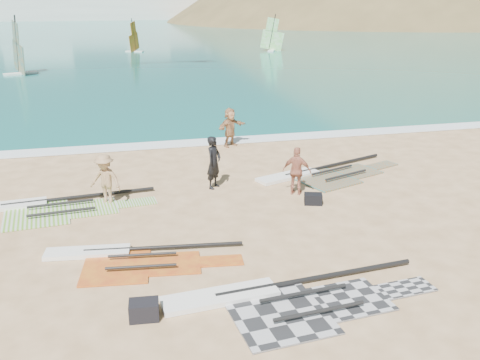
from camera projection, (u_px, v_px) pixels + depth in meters
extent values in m
plane|color=#D9B07F|center=(220.00, 276.00, 12.86)|extent=(300.00, 300.00, 0.00)
cube|color=#0C5657|center=(112.00, 23.00, 134.02)|extent=(300.00, 240.00, 0.06)
cube|color=white|center=(164.00, 145.00, 24.15)|extent=(300.00, 1.20, 0.04)
cube|color=white|center=(34.00, 5.00, 144.70)|extent=(160.00, 8.00, 8.00)
cube|color=white|center=(146.00, 1.00, 151.17)|extent=(12.00, 7.00, 10.00)
cube|color=white|center=(232.00, 3.00, 157.00)|extent=(16.00, 7.00, 9.00)
cone|color=brown|center=(419.00, 20.00, 151.45)|extent=(143.00, 143.00, 45.00)
cube|color=#272729|center=(278.00, 314.00, 11.31)|extent=(2.16, 2.36, 0.04)
cube|color=#272729|center=(351.00, 299.00, 11.85)|extent=(1.66, 1.56, 0.04)
cube|color=#272729|center=(405.00, 288.00, 12.29)|extent=(1.37, 0.77, 0.04)
cylinder|color=black|center=(318.00, 278.00, 12.61)|extent=(5.03, 0.58, 0.12)
cylinder|color=black|center=(304.00, 293.00, 11.85)|extent=(2.08, 0.28, 0.09)
cylinder|color=black|center=(319.00, 311.00, 11.16)|extent=(2.08, 0.28, 0.09)
cube|color=white|center=(220.00, 297.00, 11.87)|extent=(2.68, 0.95, 0.12)
cube|color=#5FAB1C|center=(36.00, 215.00, 16.44)|extent=(2.11, 2.30, 0.04)
cube|color=#5FAB1C|center=(93.00, 208.00, 16.98)|extent=(1.61, 1.52, 0.04)
cube|color=#5FAB1C|center=(137.00, 203.00, 17.41)|extent=(1.33, 0.76, 0.04)
cylinder|color=black|center=(80.00, 197.00, 17.70)|extent=(4.87, 0.60, 0.12)
cylinder|color=black|center=(61.00, 203.00, 16.96)|extent=(2.01, 0.28, 0.08)
cylinder|color=black|center=(62.00, 212.00, 16.30)|extent=(2.01, 0.28, 0.08)
cube|color=white|center=(4.00, 207.00, 16.97)|extent=(2.60, 0.94, 0.12)
cube|color=#E34A00|center=(324.00, 179.00, 19.61)|extent=(2.51, 2.63, 0.04)
cube|color=#E34A00|center=(357.00, 171.00, 20.50)|extent=(1.86, 1.80, 0.04)
cube|color=#E34A00|center=(381.00, 165.00, 21.23)|extent=(1.41, 1.03, 0.04)
cylinder|color=black|center=(334.00, 165.00, 21.05)|extent=(4.60, 1.78, 0.12)
cylinder|color=black|center=(332.00, 170.00, 20.24)|extent=(1.91, 0.77, 0.08)
cylinder|color=black|center=(346.00, 175.00, 19.67)|extent=(1.91, 0.77, 0.08)
cube|color=white|center=(288.00, 176.00, 19.84)|extent=(2.61, 1.51, 0.12)
cube|color=#B3351A|center=(116.00, 267.00, 13.27)|extent=(1.84, 1.99, 0.04)
cube|color=#B3351A|center=(175.00, 264.00, 13.44)|extent=(1.40, 1.32, 0.04)
cube|color=#B3351A|center=(221.00, 261.00, 13.57)|extent=(1.14, 0.67, 0.04)
cylinder|color=black|center=(164.00, 247.00, 14.14)|extent=(4.14, 0.60, 0.10)
cylinder|color=black|center=(142.00, 255.00, 13.59)|extent=(1.72, 0.28, 0.07)
cylinder|color=black|center=(141.00, 267.00, 13.00)|extent=(1.72, 0.28, 0.07)
cube|color=white|center=(87.00, 253.00, 13.93)|extent=(2.23, 0.85, 0.12)
cube|color=black|center=(144.00, 310.00, 11.14)|extent=(0.65, 0.50, 0.39)
cube|color=black|center=(313.00, 199.00, 17.31)|extent=(0.66, 0.56, 0.34)
imported|color=black|center=(214.00, 162.00, 18.53)|extent=(0.78, 0.80, 1.85)
imported|color=#A37F59|center=(105.00, 180.00, 17.08)|extent=(1.25, 1.13, 1.68)
imported|color=#B36D53|center=(297.00, 171.00, 17.95)|extent=(1.04, 0.83, 1.65)
imported|color=#B17F52|center=(230.00, 127.00, 23.79)|extent=(1.63, 1.31, 1.74)
cube|color=white|center=(21.00, 74.00, 45.83)|extent=(2.83, 1.79, 0.16)
cube|color=orange|center=(19.00, 58.00, 45.39)|extent=(1.35, 3.11, 2.98)
cube|color=orange|center=(15.00, 33.00, 44.73)|extent=(0.78, 1.76, 2.07)
cylinder|color=black|center=(17.00, 44.00, 45.02)|extent=(0.47, 0.91, 4.73)
cube|color=white|center=(135.00, 51.00, 64.44)|extent=(2.21, 1.60, 0.13)
cube|color=red|center=(134.00, 42.00, 64.09)|extent=(1.33, 2.36, 2.37)
cube|color=red|center=(133.00, 28.00, 63.56)|extent=(0.77, 1.34, 1.65)
cylinder|color=black|center=(134.00, 35.00, 63.80)|extent=(0.44, 0.70, 3.76)
cube|color=white|center=(272.00, 50.00, 65.64)|extent=(1.67, 2.50, 0.14)
cube|color=#41C520|center=(272.00, 40.00, 65.25)|extent=(2.72, 1.31, 2.64)
cube|color=#41C520|center=(272.00, 25.00, 64.66)|extent=(1.54, 0.76, 1.84)
cylinder|color=black|center=(272.00, 32.00, 64.92)|extent=(0.80, 0.45, 4.20)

